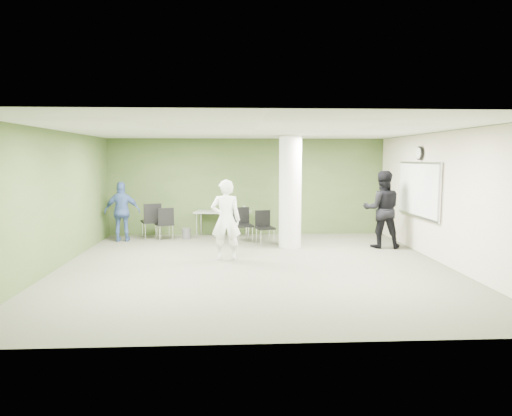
{
  "coord_description": "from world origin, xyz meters",
  "views": [
    {
      "loc": [
        -0.45,
        -9.28,
        2.23
      ],
      "look_at": [
        0.09,
        1.0,
        1.11
      ],
      "focal_mm": 32.0,
      "sensor_mm": 36.0,
      "label": 1
    }
  ],
  "objects": [
    {
      "name": "chair_table_right",
      "position": [
        0.38,
        2.5,
        0.51
      ],
      "size": [
        0.53,
        0.53,
        0.87
      ],
      "rotation": [
        0.0,
        0.0,
        0.27
      ],
      "color": "black",
      "rests_on": "floor"
    },
    {
      "name": "wall_left",
      "position": [
        -4.0,
        0.0,
        1.4
      ],
      "size": [
        0.02,
        8.0,
        2.8
      ],
      "primitive_type": "cube",
      "color": "#425829",
      "rests_on": "floor"
    },
    {
      "name": "man_black",
      "position": [
        3.29,
        1.83,
        0.96
      ],
      "size": [
        1.04,
        0.87,
        1.93
      ],
      "primitive_type": "imported",
      "rotation": [
        0.0,
        0.0,
        2.98
      ],
      "color": "black",
      "rests_on": "floor"
    },
    {
      "name": "wall_right_cream",
      "position": [
        4.0,
        0.0,
        1.4
      ],
      "size": [
        0.02,
        8.0,
        2.8
      ],
      "primitive_type": "cube",
      "color": "beige",
      "rests_on": "floor"
    },
    {
      "name": "woman_white",
      "position": [
        -0.59,
        0.63,
        0.89
      ],
      "size": [
        0.66,
        0.44,
        1.77
      ],
      "primitive_type": "imported",
      "rotation": [
        0.0,
        0.0,
        3.17
      ],
      "color": "white",
      "rests_on": "floor"
    },
    {
      "name": "chair_table_left",
      "position": [
        -0.17,
        2.82,
        0.54
      ],
      "size": [
        0.56,
        0.56,
        0.92
      ],
      "rotation": [
        0.0,
        0.0,
        0.26
      ],
      "color": "black",
      "rests_on": "floor"
    },
    {
      "name": "chair_back_right",
      "position": [
        -2.28,
        3.1,
        0.53
      ],
      "size": [
        0.59,
        0.59,
        0.9
      ],
      "rotation": [
        0.0,
        0.0,
        3.54
      ],
      "color": "black",
      "rests_on": "floor"
    },
    {
      "name": "man_blue",
      "position": [
        -3.4,
        3.04,
        0.8
      ],
      "size": [
        0.98,
        0.48,
        1.61
      ],
      "primitive_type": "imported",
      "rotation": [
        0.0,
        0.0,
        3.23
      ],
      "color": "#3B5894",
      "rests_on": "floor"
    },
    {
      "name": "whiteboard",
      "position": [
        3.92,
        1.2,
        1.5
      ],
      "size": [
        0.05,
        2.3,
        1.3
      ],
      "color": "silver",
      "rests_on": "wall_right_cream"
    },
    {
      "name": "wall_clock",
      "position": [
        3.92,
        1.2,
        2.35
      ],
      "size": [
        0.06,
        0.32,
        0.32
      ],
      "color": "black",
      "rests_on": "wall_right_cream"
    },
    {
      "name": "ceiling",
      "position": [
        0.0,
        0.0,
        2.8
      ],
      "size": [
        8.0,
        8.0,
        0.0
      ],
      "primitive_type": "plane",
      "rotation": [
        3.14,
        0.0,
        0.0
      ],
      "color": "white",
      "rests_on": "wall_back"
    },
    {
      "name": "chair_back_left",
      "position": [
        -2.66,
        3.27,
        0.59
      ],
      "size": [
        0.65,
        0.65,
        1.01
      ],
      "rotation": [
        0.0,
        0.0,
        3.51
      ],
      "color": "black",
      "rests_on": "floor"
    },
    {
      "name": "column",
      "position": [
        1.0,
        2.0,
        1.4
      ],
      "size": [
        0.56,
        0.56,
        2.8
      ],
      "primitive_type": "cylinder",
      "color": "silver",
      "rests_on": "floor"
    },
    {
      "name": "floor",
      "position": [
        0.0,
        0.0,
        0.0
      ],
      "size": [
        8.0,
        8.0,
        0.0
      ],
      "primitive_type": "plane",
      "color": "#535543",
      "rests_on": "ground"
    },
    {
      "name": "wall_back",
      "position": [
        0.0,
        4.0,
        1.4
      ],
      "size": [
        8.0,
        2.8,
        0.02
      ],
      "primitive_type": "cube",
      "rotation": [
        1.57,
        0.0,
        0.0
      ],
      "color": "#425829",
      "rests_on": "floor"
    },
    {
      "name": "folding_table",
      "position": [
        -0.7,
        3.54,
        0.69
      ],
      "size": [
        1.65,
        0.93,
        0.99
      ],
      "rotation": [
        0.0,
        0.0,
        -0.16
      ],
      "color": "gray",
      "rests_on": "floor"
    },
    {
      "name": "wastebasket",
      "position": [
        -1.73,
        3.35,
        0.14
      ],
      "size": [
        0.25,
        0.25,
        0.29
      ],
      "primitive_type": "cylinder",
      "color": "#4C4C4C",
      "rests_on": "floor"
    }
  ]
}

